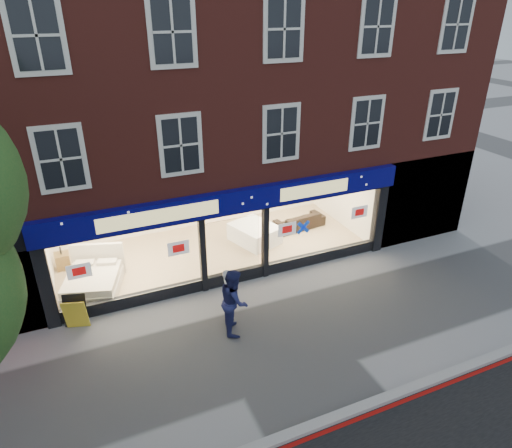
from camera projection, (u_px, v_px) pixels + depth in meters
ground at (276, 339)px, 12.40m from camera, size 120.00×120.00×0.00m
kerb_line at (338, 427)px, 9.85m from camera, size 60.00×0.10×0.01m
kerb_stone at (333, 418)px, 9.99m from camera, size 60.00×0.25×0.12m
showroom_floor at (214, 250)px, 16.70m from camera, size 11.00×4.50×0.10m
building at (189, 54)px, 15.15m from camera, size 19.00×8.26×10.30m
display_bed at (94, 279)px, 14.28m from camera, size 2.16×2.39×1.12m
bedside_table at (63, 261)px, 15.37m from camera, size 0.46×0.46×0.55m
mattress_stack at (255, 233)px, 17.06m from camera, size 1.80×2.02×0.66m
sofa at (299, 220)px, 18.13m from camera, size 2.13×1.03×0.60m
a_board at (75, 312)px, 12.66m from camera, size 0.73×0.58×0.98m
pedestrian_grey at (229, 293)px, 12.97m from camera, size 0.40×0.59×1.57m
pedestrian_blue at (234, 301)px, 12.36m from camera, size 0.96×1.10×1.92m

